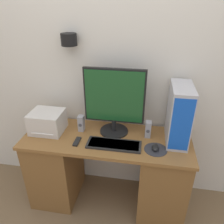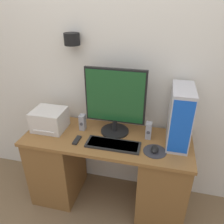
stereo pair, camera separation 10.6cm
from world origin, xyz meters
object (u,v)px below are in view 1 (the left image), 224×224
keyboard (114,144)px  printer (47,122)px  computer_tower (179,115)px  mouse (155,147)px  speaker_left (81,123)px  monitor (114,100)px  speaker_right (148,129)px  remote_control (77,141)px

keyboard → printer: 0.66m
computer_tower → printer: (-1.15, -0.05, -0.15)m
printer → mouse: bearing=-7.2°
speaker_left → monitor: bearing=5.9°
mouse → speaker_right: bearing=110.1°
remote_control → monitor: bearing=37.9°
computer_tower → printer: bearing=-177.5°
mouse → remote_control: 0.66m
keyboard → speaker_left: size_ratio=3.05×
monitor → speaker_right: 0.40m
mouse → remote_control: (-0.66, -0.01, -0.01)m
speaker_right → remote_control: 0.63m
printer → speaker_left: size_ratio=1.94×
computer_tower → speaker_left: (-0.85, 0.01, -0.17)m
keyboard → mouse: mouse is taller
monitor → printer: size_ratio=2.06×
monitor → speaker_right: monitor is taller
mouse → computer_tower: 0.33m
printer → monitor: bearing=8.5°
keyboard → mouse: bearing=0.2°
speaker_left → speaker_right: same height
remote_control → mouse: bearing=0.8°
mouse → speaker_left: bearing=164.9°
keyboard → speaker_right: 0.34m
mouse → computer_tower: computer_tower is taller
computer_tower → speaker_right: size_ratio=3.31×
keyboard → remote_control: keyboard is taller
speaker_left → keyboard: bearing=-28.8°
monitor → remote_control: size_ratio=4.84×
monitor → speaker_left: 0.39m
computer_tower → speaker_left: 0.87m
printer → keyboard: bearing=-11.1°
printer → remote_control: printer is taller
monitor → speaker_left: size_ratio=4.00×
keyboard → speaker_left: 0.39m
monitor → remote_control: (-0.29, -0.22, -0.31)m
keyboard → remote_control: 0.32m
monitor → speaker_left: bearing=-174.1°
keyboard → speaker_left: speaker_left is taller
computer_tower → speaker_left: computer_tower is taller
keyboard → remote_control: bearing=-178.5°
speaker_left → mouse: bearing=-15.1°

